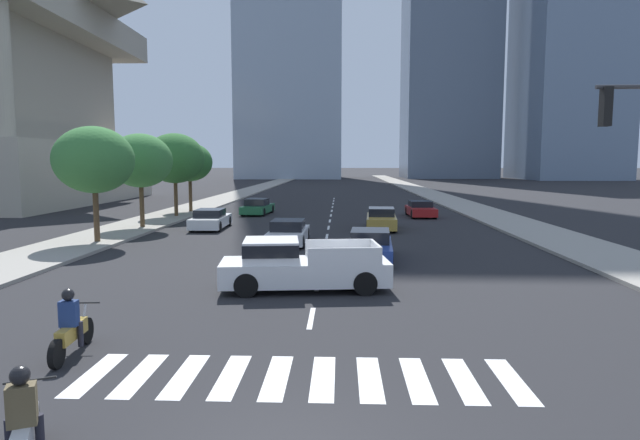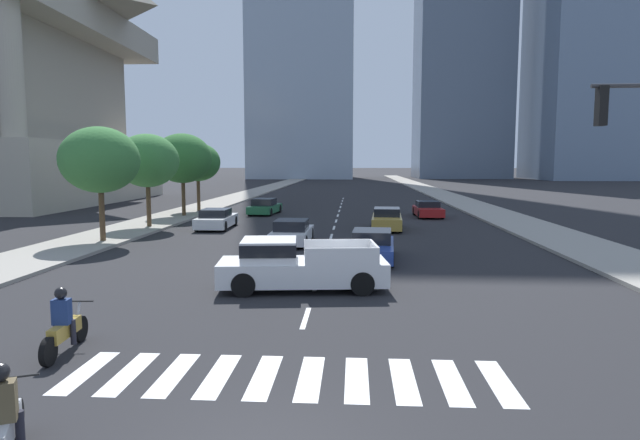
{
  "view_description": "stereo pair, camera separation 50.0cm",
  "coord_description": "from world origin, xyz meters",
  "px_view_note": "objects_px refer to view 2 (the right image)",
  "views": [
    {
      "loc": [
        0.78,
        -6.99,
        4.15
      ],
      "look_at": [
        0.0,
        13.0,
        2.0
      ],
      "focal_mm": 30.12,
      "sensor_mm": 36.0,
      "label": 1
    },
    {
      "loc": [
        1.28,
        -6.96,
        4.15
      ],
      "look_at": [
        0.0,
        13.0,
        2.0
      ],
      "focal_mm": 30.12,
      "sensor_mm": 36.0,
      "label": 2
    }
  ],
  "objects_px": {
    "sedan_green_4": "(265,207)",
    "sedan_red_1": "(428,210)",
    "pickup_truck": "(294,265)",
    "sedan_white_0": "(292,233)",
    "motorcycle_lead": "(64,327)",
    "sedan_gold_3": "(387,220)",
    "street_tree_fourth": "(198,162)",
    "motorcycle_trailing": "(5,425)",
    "street_tree_nearest": "(100,160)",
    "sedan_blue_2": "(372,246)",
    "street_tree_third": "(182,158)",
    "street_tree_second": "(147,161)",
    "sedan_white_5": "(216,219)"
  },
  "relations": [
    {
      "from": "pickup_truck",
      "to": "sedan_white_0",
      "type": "height_order",
      "value": "pickup_truck"
    },
    {
      "from": "sedan_red_1",
      "to": "sedan_blue_2",
      "type": "relative_size",
      "value": 0.93
    },
    {
      "from": "sedan_red_1",
      "to": "sedan_white_0",
      "type": "bearing_deg",
      "value": -32.89
    },
    {
      "from": "sedan_blue_2",
      "to": "street_tree_fourth",
      "type": "relative_size",
      "value": 0.83
    },
    {
      "from": "sedan_white_5",
      "to": "street_tree_fourth",
      "type": "distance_m",
      "value": 11.92
    },
    {
      "from": "sedan_green_4",
      "to": "street_tree_second",
      "type": "xyz_separation_m",
      "value": [
        -5.71,
        -9.76,
        3.67
      ]
    },
    {
      "from": "street_tree_third",
      "to": "street_tree_fourth",
      "type": "height_order",
      "value": "street_tree_third"
    },
    {
      "from": "street_tree_fourth",
      "to": "street_tree_third",
      "type": "bearing_deg",
      "value": -90.0
    },
    {
      "from": "sedan_gold_3",
      "to": "street_tree_second",
      "type": "bearing_deg",
      "value": -84.39
    },
    {
      "from": "motorcycle_lead",
      "to": "sedan_green_4",
      "type": "bearing_deg",
      "value": -2.94
    },
    {
      "from": "motorcycle_trailing",
      "to": "sedan_white_0",
      "type": "distance_m",
      "value": 20.42
    },
    {
      "from": "sedan_green_4",
      "to": "street_tree_fourth",
      "type": "xyz_separation_m",
      "value": [
        -5.71,
        1.08,
        3.58
      ]
    },
    {
      "from": "sedan_red_1",
      "to": "sedan_green_4",
      "type": "distance_m",
      "value": 12.87
    },
    {
      "from": "sedan_blue_2",
      "to": "sedan_white_5",
      "type": "bearing_deg",
      "value": -133.61
    },
    {
      "from": "motorcycle_trailing",
      "to": "sedan_white_5",
      "type": "bearing_deg",
      "value": -15.41
    },
    {
      "from": "sedan_white_0",
      "to": "street_tree_third",
      "type": "bearing_deg",
      "value": 38.76
    },
    {
      "from": "sedan_white_0",
      "to": "sedan_blue_2",
      "type": "relative_size",
      "value": 0.96
    },
    {
      "from": "street_tree_nearest",
      "to": "street_tree_third",
      "type": "height_order",
      "value": "street_tree_third"
    },
    {
      "from": "sedan_green_4",
      "to": "sedan_gold_3",
      "type": "bearing_deg",
      "value": -129.38
    },
    {
      "from": "sedan_green_4",
      "to": "sedan_red_1",
      "type": "bearing_deg",
      "value": -90.37
    },
    {
      "from": "motorcycle_lead",
      "to": "street_tree_fourth",
      "type": "height_order",
      "value": "street_tree_fourth"
    },
    {
      "from": "motorcycle_lead",
      "to": "sedan_gold_3",
      "type": "bearing_deg",
      "value": -24.92
    },
    {
      "from": "street_tree_nearest",
      "to": "sedan_blue_2",
      "type": "bearing_deg",
      "value": -15.27
    },
    {
      "from": "motorcycle_lead",
      "to": "sedan_red_1",
      "type": "xyz_separation_m",
      "value": [
        11.91,
        30.27,
        -0.02
      ]
    },
    {
      "from": "motorcycle_trailing",
      "to": "pickup_truck",
      "type": "height_order",
      "value": "pickup_truck"
    },
    {
      "from": "motorcycle_trailing",
      "to": "street_tree_nearest",
      "type": "relative_size",
      "value": 0.35
    },
    {
      "from": "sedan_white_0",
      "to": "motorcycle_trailing",
      "type": "bearing_deg",
      "value": 176.82
    },
    {
      "from": "pickup_truck",
      "to": "street_tree_nearest",
      "type": "distance_m",
      "value": 14.82
    },
    {
      "from": "motorcycle_lead",
      "to": "sedan_white_5",
      "type": "relative_size",
      "value": 0.47
    },
    {
      "from": "sedan_white_0",
      "to": "street_tree_second",
      "type": "bearing_deg",
      "value": 60.67
    },
    {
      "from": "street_tree_nearest",
      "to": "sedan_red_1",
      "type": "bearing_deg",
      "value": 38.46
    },
    {
      "from": "sedan_gold_3",
      "to": "street_tree_nearest",
      "type": "relative_size",
      "value": 0.81
    },
    {
      "from": "motorcycle_lead",
      "to": "sedan_gold_3",
      "type": "distance_m",
      "value": 23.91
    },
    {
      "from": "sedan_white_0",
      "to": "street_tree_third",
      "type": "height_order",
      "value": "street_tree_third"
    },
    {
      "from": "pickup_truck",
      "to": "street_tree_third",
      "type": "xyz_separation_m",
      "value": [
        -10.95,
        22.55,
        3.64
      ]
    },
    {
      "from": "sedan_white_0",
      "to": "sedan_red_1",
      "type": "xyz_separation_m",
      "value": [
        8.79,
        14.19,
        -0.01
      ]
    },
    {
      "from": "pickup_truck",
      "to": "sedan_gold_3",
      "type": "bearing_deg",
      "value": -109.77
    },
    {
      "from": "street_tree_second",
      "to": "street_tree_third",
      "type": "bearing_deg",
      "value": 90.0
    },
    {
      "from": "sedan_red_1",
      "to": "sedan_green_4",
      "type": "relative_size",
      "value": 0.95
    },
    {
      "from": "street_tree_second",
      "to": "street_tree_third",
      "type": "relative_size",
      "value": 0.94
    },
    {
      "from": "sedan_red_1",
      "to": "sedan_blue_2",
      "type": "distance_m",
      "value": 19.06
    },
    {
      "from": "street_tree_second",
      "to": "motorcycle_lead",
      "type": "bearing_deg",
      "value": -73.17
    },
    {
      "from": "street_tree_nearest",
      "to": "sedan_gold_3",
      "type": "bearing_deg",
      "value": 24.65
    },
    {
      "from": "pickup_truck",
      "to": "sedan_blue_2",
      "type": "height_order",
      "value": "pickup_truck"
    },
    {
      "from": "sedan_white_5",
      "to": "sedan_gold_3",
      "type": "bearing_deg",
      "value": -89.35
    },
    {
      "from": "street_tree_second",
      "to": "sedan_green_4",
      "type": "bearing_deg",
      "value": 59.66
    },
    {
      "from": "sedan_green_4",
      "to": "sedan_white_5",
      "type": "distance_m",
      "value": 9.59
    },
    {
      "from": "sedan_white_5",
      "to": "street_tree_third",
      "type": "xyz_separation_m",
      "value": [
        -4.22,
        6.63,
        3.86
      ]
    },
    {
      "from": "sedan_green_4",
      "to": "street_tree_third",
      "type": "relative_size",
      "value": 0.75
    },
    {
      "from": "sedan_green_4",
      "to": "sedan_white_5",
      "type": "relative_size",
      "value": 1.01
    }
  ]
}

